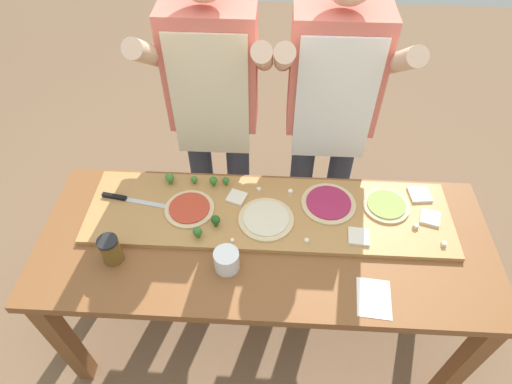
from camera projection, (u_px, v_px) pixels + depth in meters
name	position (u px, v px, depth m)	size (l,w,h in m)	color
ground_plane	(263.00, 324.00, 2.31)	(8.00, 8.00, 0.00)	brown
prep_table	(265.00, 253.00, 1.81)	(1.84, 0.71, 0.78)	brown
cutting_board	(269.00, 213.00, 1.81)	(1.53, 0.40, 0.02)	#B27F47
chefs_knife	(125.00, 199.00, 1.84)	(0.29, 0.07, 0.02)	#B7BABF
pizza_whole_pesto_green	(386.00, 205.00, 1.81)	(0.20, 0.20, 0.02)	beige
pizza_whole_cheese_artichoke	(267.00, 219.00, 1.76)	(0.23, 0.23, 0.02)	beige
pizza_whole_tomato_red	(189.00, 209.00, 1.80)	(0.21, 0.21, 0.02)	beige
pizza_whole_beet_magenta	(328.00, 203.00, 1.82)	(0.23, 0.23, 0.02)	beige
pizza_slice_near_right	(359.00, 237.00, 1.70)	(0.08, 0.08, 0.01)	silver
pizza_slice_far_right	(237.00, 197.00, 1.85)	(0.07, 0.07, 0.01)	silver
pizza_slice_center	(430.00, 218.00, 1.77)	(0.08, 0.08, 0.01)	silver
pizza_slice_far_left	(420.00, 194.00, 1.86)	(0.09, 0.09, 0.01)	silver
broccoli_floret_back_left	(226.00, 180.00, 1.88)	(0.03, 0.03, 0.05)	#3F7220
broccoli_floret_front_left	(194.00, 179.00, 1.89)	(0.03, 0.03, 0.04)	#487A23
broccoli_floret_back_mid	(213.00, 181.00, 1.88)	(0.04, 0.04, 0.05)	#3F7220
broccoli_floret_back_right	(198.00, 232.00, 1.69)	(0.04, 0.04, 0.05)	#3F7220
broccoli_floret_front_right	(170.00, 178.00, 1.89)	(0.04, 0.04, 0.06)	#487A23
broccoli_floret_center_left	(216.00, 220.00, 1.72)	(0.04, 0.04, 0.06)	#2C5915
cheese_crumble_a	(259.00, 190.00, 1.87)	(0.02, 0.02, 0.02)	silver
cheese_crumble_b	(416.00, 226.00, 1.74)	(0.02, 0.02, 0.02)	silver
cheese_crumble_c	(444.00, 244.00, 1.68)	(0.02, 0.02, 0.02)	white
cheese_crumble_d	(306.00, 241.00, 1.69)	(0.02, 0.02, 0.02)	silver
cheese_crumble_e	(232.00, 241.00, 1.69)	(0.01, 0.01, 0.01)	white
cheese_crumble_f	(290.00, 192.00, 1.86)	(0.02, 0.02, 0.02)	white
flour_cup	(227.00, 261.00, 1.61)	(0.10, 0.10, 0.09)	white
sauce_jar	(111.00, 250.00, 1.62)	(0.08, 0.08, 0.12)	brown
recipe_note	(374.00, 298.00, 1.55)	(0.12, 0.16, 0.00)	white
cook_left	(214.00, 104.00, 1.99)	(0.54, 0.39, 1.67)	#333847
cook_right	(331.00, 108.00, 1.97)	(0.54, 0.39, 1.67)	#333847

